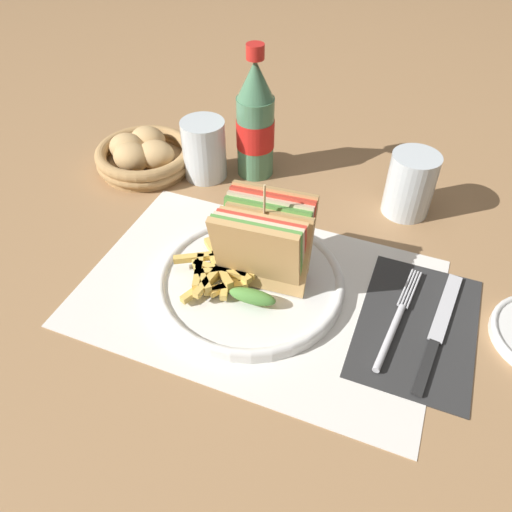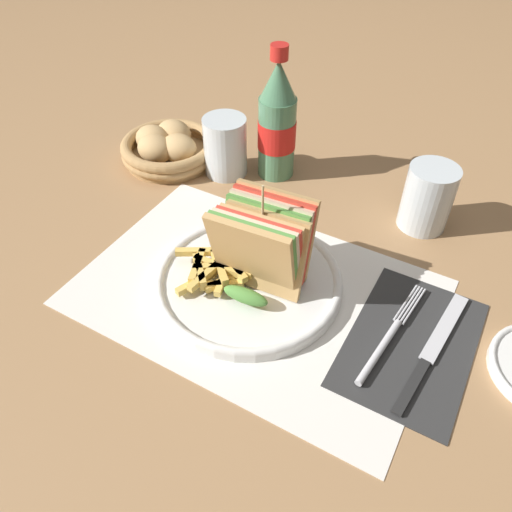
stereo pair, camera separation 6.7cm
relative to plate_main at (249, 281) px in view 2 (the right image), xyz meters
The scene contains 13 objects.
ground_plane 0.02m from the plate_main, 48.93° to the right, with size 4.00×4.00×0.00m, color #9E754C.
placemat 0.02m from the plate_main, 24.94° to the right, with size 0.47×0.31×0.00m.
plate_main is the anchor object (origin of this frame).
club_sandwich 0.07m from the plate_main, 30.21° to the left, with size 0.12×0.11×0.15m.
fries_pile 0.05m from the plate_main, 156.12° to the right, with size 0.12×0.12×0.02m.
ketchup_blob 0.05m from the plate_main, 133.66° to the left, with size 0.03×0.03×0.01m.
napkin 0.22m from the plate_main, ahead, with size 0.14×0.22×0.00m.
fork 0.19m from the plate_main, ahead, with size 0.03×0.18×0.01m.
knife 0.25m from the plate_main, ahead, with size 0.04×0.21×0.00m.
coke_bottle_near 0.29m from the plate_main, 110.41° to the left, with size 0.06×0.06×0.22m.
glass_near 0.30m from the plate_main, 56.08° to the left, with size 0.07×0.07×0.10m.
glass_far 0.28m from the plate_main, 128.28° to the left, with size 0.07×0.07×0.10m.
bread_basket 0.35m from the plate_main, 144.68° to the left, with size 0.17×0.17×0.06m.
Camera 2 is at (0.23, -0.39, 0.50)m, focal length 35.00 mm.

